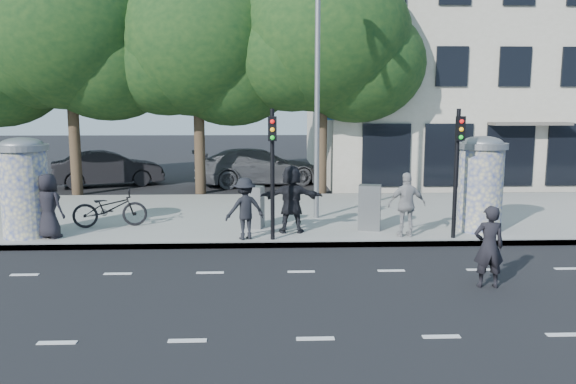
{
  "coord_description": "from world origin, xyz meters",
  "views": [
    {
      "loc": [
        -0.75,
        -10.52,
        3.62
      ],
      "look_at": [
        -0.21,
        3.5,
        1.46
      ],
      "focal_mm": 35.0,
      "sensor_mm": 36.0,
      "label": 1
    }
  ],
  "objects_px": {
    "ped_e": "(407,205)",
    "ped_f": "(291,199)",
    "ad_column_left": "(24,185)",
    "car_mid": "(108,169)",
    "ped_a": "(49,206)",
    "ad_column_right": "(481,182)",
    "man_road": "(489,247)",
    "bicycle": "(110,208)",
    "traffic_pole_near": "(272,161)",
    "cabinet_left": "(253,207)",
    "traffic_pole_far": "(457,160)",
    "street_lamp": "(318,66)",
    "car_right": "(258,167)",
    "ped_d": "(245,209)",
    "cabinet_right": "(370,207)"
  },
  "relations": [
    {
      "from": "man_road",
      "to": "bicycle",
      "type": "xyz_separation_m",
      "value": [
        -8.96,
        5.37,
        -0.14
      ]
    },
    {
      "from": "ad_column_left",
      "to": "bicycle",
      "type": "height_order",
      "value": "ad_column_left"
    },
    {
      "from": "street_lamp",
      "to": "ad_column_left",
      "type": "bearing_deg",
      "value": -165.06
    },
    {
      "from": "ped_a",
      "to": "man_road",
      "type": "relative_size",
      "value": 1.03
    },
    {
      "from": "ped_d",
      "to": "man_road",
      "type": "height_order",
      "value": "ped_d"
    },
    {
      "from": "street_lamp",
      "to": "car_mid",
      "type": "bearing_deg",
      "value": 135.93
    },
    {
      "from": "ped_a",
      "to": "street_lamp",
      "type": "bearing_deg",
      "value": -138.66
    },
    {
      "from": "ped_d",
      "to": "cabinet_right",
      "type": "distance_m",
      "value": 3.62
    },
    {
      "from": "street_lamp",
      "to": "cabinet_left",
      "type": "distance_m",
      "value": 4.68
    },
    {
      "from": "ped_f",
      "to": "cabinet_right",
      "type": "xyz_separation_m",
      "value": [
        2.22,
        0.27,
        -0.3
      ]
    },
    {
      "from": "traffic_pole_far",
      "to": "man_road",
      "type": "bearing_deg",
      "value": -98.24
    },
    {
      "from": "car_mid",
      "to": "cabinet_left",
      "type": "bearing_deg",
      "value": -165.33
    },
    {
      "from": "ad_column_left",
      "to": "ped_e",
      "type": "distance_m",
      "value": 10.21
    },
    {
      "from": "traffic_pole_far",
      "to": "ad_column_right",
      "type": "bearing_deg",
      "value": 42.21
    },
    {
      "from": "ped_f",
      "to": "man_road",
      "type": "bearing_deg",
      "value": 131.76
    },
    {
      "from": "ped_a",
      "to": "ped_f",
      "type": "distance_m",
      "value": 6.44
    },
    {
      "from": "ad_column_right",
      "to": "traffic_pole_near",
      "type": "height_order",
      "value": "traffic_pole_near"
    },
    {
      "from": "ad_column_right",
      "to": "car_mid",
      "type": "height_order",
      "value": "ad_column_right"
    },
    {
      "from": "ad_column_right",
      "to": "car_mid",
      "type": "relative_size",
      "value": 0.55
    },
    {
      "from": "traffic_pole_near",
      "to": "street_lamp",
      "type": "distance_m",
      "value": 4.07
    },
    {
      "from": "ped_a",
      "to": "ped_d",
      "type": "relative_size",
      "value": 1.06
    },
    {
      "from": "ped_e",
      "to": "ped_f",
      "type": "relative_size",
      "value": 0.92
    },
    {
      "from": "bicycle",
      "to": "cabinet_right",
      "type": "distance_m",
      "value": 7.46
    },
    {
      "from": "ped_f",
      "to": "traffic_pole_near",
      "type": "bearing_deg",
      "value": 59.96
    },
    {
      "from": "bicycle",
      "to": "ad_column_right",
      "type": "bearing_deg",
      "value": -106.22
    },
    {
      "from": "ped_e",
      "to": "cabinet_right",
      "type": "relative_size",
      "value": 1.36
    },
    {
      "from": "bicycle",
      "to": "ped_d",
      "type": "bearing_deg",
      "value": -124.13
    },
    {
      "from": "ad_column_left",
      "to": "ad_column_right",
      "type": "bearing_deg",
      "value": 0.92
    },
    {
      "from": "ad_column_left",
      "to": "man_road",
      "type": "xyz_separation_m",
      "value": [
        10.88,
        -4.28,
        -0.7
      ]
    },
    {
      "from": "ad_column_left",
      "to": "ad_column_right",
      "type": "relative_size",
      "value": 1.0
    },
    {
      "from": "bicycle",
      "to": "ped_f",
      "type": "bearing_deg",
      "value": -111.55
    },
    {
      "from": "ped_d",
      "to": "man_road",
      "type": "bearing_deg",
      "value": 122.53
    },
    {
      "from": "ad_column_right",
      "to": "street_lamp",
      "type": "bearing_deg",
      "value": 156.27
    },
    {
      "from": "ad_column_left",
      "to": "ped_a",
      "type": "bearing_deg",
      "value": -20.4
    },
    {
      "from": "ad_column_right",
      "to": "man_road",
      "type": "xyz_separation_m",
      "value": [
        -1.52,
        -4.48,
        -0.7
      ]
    },
    {
      "from": "street_lamp",
      "to": "car_right",
      "type": "distance_m",
      "value": 9.66
    },
    {
      "from": "traffic_pole_near",
      "to": "traffic_pole_far",
      "type": "bearing_deg",
      "value": 0.0
    },
    {
      "from": "ad_column_left",
      "to": "car_mid",
      "type": "relative_size",
      "value": 0.55
    },
    {
      "from": "ad_column_left",
      "to": "traffic_pole_far",
      "type": "height_order",
      "value": "traffic_pole_far"
    },
    {
      "from": "ped_f",
      "to": "cabinet_left",
      "type": "distance_m",
      "value": 1.31
    },
    {
      "from": "ped_a",
      "to": "ped_e",
      "type": "bearing_deg",
      "value": -158.01
    },
    {
      "from": "street_lamp",
      "to": "ped_d",
      "type": "relative_size",
      "value": 4.94
    },
    {
      "from": "ped_f",
      "to": "car_right",
      "type": "height_order",
      "value": "ped_f"
    },
    {
      "from": "ad_column_right",
      "to": "bicycle",
      "type": "distance_m",
      "value": 10.55
    },
    {
      "from": "man_road",
      "to": "cabinet_left",
      "type": "distance_m",
      "value": 7.02
    },
    {
      "from": "ped_d",
      "to": "bicycle",
      "type": "bearing_deg",
      "value": -43.7
    },
    {
      "from": "ped_a",
      "to": "ped_d",
      "type": "xyz_separation_m",
      "value": [
        5.17,
        -0.31,
        -0.05
      ]
    },
    {
      "from": "ped_d",
      "to": "car_right",
      "type": "bearing_deg",
      "value": -111.83
    },
    {
      "from": "street_lamp",
      "to": "car_mid",
      "type": "distance_m",
      "value": 12.81
    },
    {
      "from": "ad_column_left",
      "to": "car_mid",
      "type": "distance_m",
      "value": 10.65
    }
  ]
}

